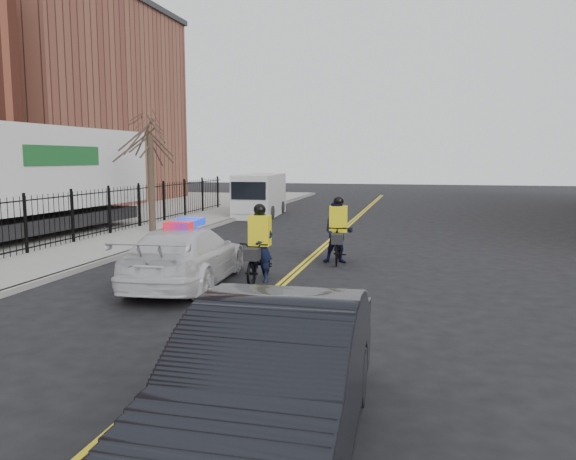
{
  "coord_description": "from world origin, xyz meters",
  "views": [
    {
      "loc": [
        3.43,
        -11.48,
        3.19
      ],
      "look_at": [
        -0.03,
        2.92,
        1.3
      ],
      "focal_mm": 35.0,
      "sensor_mm": 36.0,
      "label": 1
    }
  ],
  "objects_px": {
    "dark_sedan": "(271,384)",
    "cyclist_near": "(260,255)",
    "cyclist_far": "(338,237)",
    "cargo_van": "(259,196)",
    "semi_trailer": "(13,176)",
    "police_cruiser": "(186,256)"
  },
  "relations": [
    {
      "from": "police_cruiser",
      "to": "cargo_van",
      "type": "distance_m",
      "value": 17.3
    },
    {
      "from": "cargo_van",
      "to": "dark_sedan",
      "type": "bearing_deg",
      "value": -77.45
    },
    {
      "from": "dark_sedan",
      "to": "cyclist_far",
      "type": "relative_size",
      "value": 2.44
    },
    {
      "from": "cargo_van",
      "to": "police_cruiser",
      "type": "bearing_deg",
      "value": -83.9
    },
    {
      "from": "cyclist_near",
      "to": "cyclist_far",
      "type": "bearing_deg",
      "value": 61.91
    },
    {
      "from": "cargo_van",
      "to": "cyclist_far",
      "type": "relative_size",
      "value": 2.7
    },
    {
      "from": "cargo_van",
      "to": "semi_trailer",
      "type": "bearing_deg",
      "value": -122.61
    },
    {
      "from": "semi_trailer",
      "to": "cyclist_near",
      "type": "xyz_separation_m",
      "value": [
        11.11,
        -4.6,
        -1.82
      ]
    },
    {
      "from": "dark_sedan",
      "to": "cyclist_near",
      "type": "height_order",
      "value": "cyclist_near"
    },
    {
      "from": "police_cruiser",
      "to": "semi_trailer",
      "type": "bearing_deg",
      "value": -34.98
    },
    {
      "from": "dark_sedan",
      "to": "cyclist_near",
      "type": "relative_size",
      "value": 2.43
    },
    {
      "from": "police_cruiser",
      "to": "semi_trailer",
      "type": "relative_size",
      "value": 0.37
    },
    {
      "from": "police_cruiser",
      "to": "cargo_van",
      "type": "height_order",
      "value": "cargo_van"
    },
    {
      "from": "dark_sedan",
      "to": "cargo_van",
      "type": "relative_size",
      "value": 0.9
    },
    {
      "from": "police_cruiser",
      "to": "semi_trailer",
      "type": "xyz_separation_m",
      "value": [
        -9.39,
        5.38,
        1.78
      ]
    },
    {
      "from": "dark_sedan",
      "to": "semi_trailer",
      "type": "bearing_deg",
      "value": 134.89
    },
    {
      "from": "semi_trailer",
      "to": "cyclist_near",
      "type": "distance_m",
      "value": 12.16
    },
    {
      "from": "cargo_van",
      "to": "cyclist_near",
      "type": "distance_m",
      "value": 16.94
    },
    {
      "from": "cyclist_near",
      "to": "cyclist_far",
      "type": "relative_size",
      "value": 1.0
    },
    {
      "from": "cyclist_far",
      "to": "cargo_van",
      "type": "bearing_deg",
      "value": 109.74
    },
    {
      "from": "dark_sedan",
      "to": "cargo_van",
      "type": "bearing_deg",
      "value": 104.92
    },
    {
      "from": "cyclist_near",
      "to": "police_cruiser",
      "type": "bearing_deg",
      "value": -156.56
    }
  ]
}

